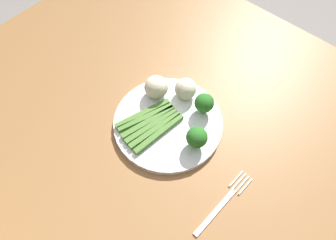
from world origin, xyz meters
TOP-DOWN VIEW (x-y plane):
  - ground_plane at (0.00, 0.00)m, footprint 6.00×6.00m
  - dining_table at (0.00, 0.00)m, footprint 1.22×0.98m
  - plate at (-0.04, 0.01)m, footprint 0.25×0.25m
  - asparagus_bundle at (-0.06, -0.02)m, footprint 0.10×0.15m
  - broccoli_back at (0.04, 0.01)m, footprint 0.05×0.05m
  - broccoli_outer_edge at (0.00, 0.09)m, footprint 0.04×0.04m
  - cauliflower_mid at (-0.06, 0.09)m, footprint 0.05×0.05m
  - cauliflower_left at (-0.11, 0.05)m, footprint 0.05×0.05m
  - fork at (0.16, -0.05)m, footprint 0.03×0.17m

SIDE VIEW (x-z plane):
  - ground_plane at x=0.00m, z-range -0.02..0.00m
  - dining_table at x=0.00m, z-range 0.26..0.98m
  - fork at x=0.16m, z-range 0.72..0.73m
  - plate at x=-0.04m, z-range 0.72..0.74m
  - asparagus_bundle at x=-0.06m, z-range 0.74..0.75m
  - cauliflower_mid at x=-0.06m, z-range 0.74..0.79m
  - cauliflower_left at x=-0.11m, z-range 0.74..0.79m
  - broccoli_outer_edge at x=0.00m, z-range 0.74..0.79m
  - broccoli_back at x=0.04m, z-range 0.74..0.80m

